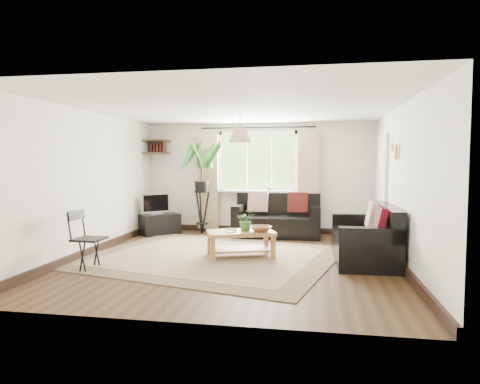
% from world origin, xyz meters
% --- Properties ---
extents(floor, '(5.50, 5.50, 0.00)m').
position_xyz_m(floor, '(0.00, 0.00, 0.00)').
color(floor, black).
rests_on(floor, ground).
extents(ceiling, '(5.50, 5.50, 0.00)m').
position_xyz_m(ceiling, '(0.00, 0.00, 2.40)').
color(ceiling, white).
rests_on(ceiling, floor).
extents(wall_back, '(5.00, 0.02, 2.40)m').
position_xyz_m(wall_back, '(0.00, 2.75, 1.20)').
color(wall_back, white).
rests_on(wall_back, floor).
extents(wall_front, '(5.00, 0.02, 2.40)m').
position_xyz_m(wall_front, '(0.00, -2.75, 1.20)').
color(wall_front, white).
rests_on(wall_front, floor).
extents(wall_left, '(0.02, 5.50, 2.40)m').
position_xyz_m(wall_left, '(-2.50, 0.00, 1.20)').
color(wall_left, white).
rests_on(wall_left, floor).
extents(wall_right, '(0.02, 5.50, 2.40)m').
position_xyz_m(wall_right, '(2.50, 0.00, 1.20)').
color(wall_right, white).
rests_on(wall_right, floor).
extents(rug, '(4.58, 4.17, 0.02)m').
position_xyz_m(rug, '(-0.45, 0.06, 0.01)').
color(rug, '#C3B597').
rests_on(rug, floor).
extents(window, '(2.50, 0.16, 2.16)m').
position_xyz_m(window, '(0.00, 2.71, 1.55)').
color(window, white).
rests_on(window, wall_back).
extents(door, '(0.06, 0.96, 2.06)m').
position_xyz_m(door, '(2.47, 1.70, 1.00)').
color(door, silver).
rests_on(door, wall_right).
extents(corner_shelf, '(0.50, 0.50, 0.34)m').
position_xyz_m(corner_shelf, '(-2.25, 2.50, 1.89)').
color(corner_shelf, black).
rests_on(corner_shelf, wall_back).
extents(pendant_lamp, '(0.36, 0.36, 0.54)m').
position_xyz_m(pendant_lamp, '(0.00, 0.40, 2.05)').
color(pendant_lamp, beige).
rests_on(pendant_lamp, ceiling).
extents(wall_sconce, '(0.12, 0.12, 0.28)m').
position_xyz_m(wall_sconce, '(2.43, 0.30, 1.74)').
color(wall_sconce, beige).
rests_on(wall_sconce, wall_right).
extents(sofa_back, '(1.80, 0.91, 0.84)m').
position_xyz_m(sofa_back, '(0.46, 2.24, 0.42)').
color(sofa_back, black).
rests_on(sofa_back, floor).
extents(sofa_right, '(1.78, 0.91, 0.83)m').
position_xyz_m(sofa_right, '(2.00, 0.24, 0.42)').
color(sofa_right, black).
rests_on(sofa_right, floor).
extents(coffee_table, '(1.20, 0.91, 0.44)m').
position_xyz_m(coffee_table, '(0.06, 0.14, 0.22)').
color(coffee_table, brown).
rests_on(coffee_table, floor).
extents(table_plant, '(0.38, 0.35, 0.34)m').
position_xyz_m(table_plant, '(0.13, 0.22, 0.61)').
color(table_plant, '#3D6A2A').
rests_on(table_plant, coffee_table).
extents(bowl, '(0.44, 0.44, 0.09)m').
position_xyz_m(bowl, '(0.38, 0.15, 0.48)').
color(bowl, brown).
rests_on(bowl, coffee_table).
extents(book_a, '(0.25, 0.26, 0.02)m').
position_xyz_m(book_a, '(-0.16, -0.05, 0.44)').
color(book_a, white).
rests_on(book_a, coffee_table).
extents(book_b, '(0.22, 0.25, 0.02)m').
position_xyz_m(book_b, '(-0.18, 0.17, 0.45)').
color(book_b, brown).
rests_on(book_b, coffee_table).
extents(tv_stand, '(0.90, 0.88, 0.43)m').
position_xyz_m(tv_stand, '(-2.04, 2.06, 0.22)').
color(tv_stand, black).
rests_on(tv_stand, floor).
extents(tv, '(0.60, 0.57, 0.47)m').
position_xyz_m(tv, '(-2.13, 2.06, 0.67)').
color(tv, '#A5A5AA').
rests_on(tv, tv_stand).
extents(palm_stand, '(0.93, 0.93, 2.00)m').
position_xyz_m(palm_stand, '(-1.17, 2.30, 1.00)').
color(palm_stand, black).
rests_on(palm_stand, floor).
extents(folding_chair, '(0.47, 0.47, 0.86)m').
position_xyz_m(folding_chair, '(-1.96, -0.99, 0.43)').
color(folding_chair, black).
rests_on(folding_chair, floor).
extents(sill_plant, '(0.14, 0.10, 0.27)m').
position_xyz_m(sill_plant, '(0.25, 2.63, 1.06)').
color(sill_plant, '#2D6023').
rests_on(sill_plant, window).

